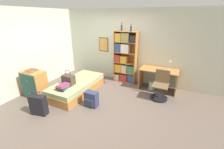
# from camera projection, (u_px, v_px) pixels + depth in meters

# --- Properties ---
(ground_plane) EXTENTS (14.00, 14.00, 0.00)m
(ground_plane) POSITION_uv_depth(u_px,v_px,m) (94.00, 96.00, 4.71)
(ground_plane) COLOR #66564C
(wall_back) EXTENTS (10.00, 0.09, 2.60)m
(wall_back) POSITION_uv_depth(u_px,v_px,m) (116.00, 46.00, 5.65)
(wall_back) COLOR beige
(wall_back) RESTS_ON ground_plane
(wall_left) EXTENTS (0.06, 10.00, 2.60)m
(wall_left) POSITION_uv_depth(u_px,v_px,m) (39.00, 49.00, 5.09)
(wall_left) COLOR beige
(wall_left) RESTS_ON ground_plane
(bed) EXTENTS (0.94, 1.98, 0.39)m
(bed) POSITION_uv_depth(u_px,v_px,m) (78.00, 86.00, 4.90)
(bed) COLOR #B77538
(bed) RESTS_ON ground_plane
(handbag) EXTENTS (0.37, 0.23, 0.46)m
(handbag) POSITION_uv_depth(u_px,v_px,m) (69.00, 79.00, 4.55)
(handbag) COLOR #47382D
(handbag) RESTS_ON bed
(book_stack_on_bed) EXTENTS (0.36, 0.40, 0.14)m
(book_stack_on_bed) POSITION_uv_depth(u_px,v_px,m) (63.00, 87.00, 4.27)
(book_stack_on_bed) COLOR beige
(book_stack_on_bed) RESTS_ON bed
(suitcase) EXTENTS (0.44, 0.27, 0.65)m
(suitcase) POSITION_uv_depth(u_px,v_px,m) (39.00, 105.00, 3.76)
(suitcase) COLOR black
(suitcase) RESTS_ON ground_plane
(dresser) EXTENTS (0.67, 0.46, 0.82)m
(dresser) POSITION_uv_depth(u_px,v_px,m) (35.00, 84.00, 4.54)
(dresser) COLOR #B77538
(dresser) RESTS_ON ground_plane
(magazine_pile_on_dresser) EXTENTS (0.30, 0.37, 0.05)m
(magazine_pile_on_dresser) POSITION_uv_depth(u_px,v_px,m) (31.00, 71.00, 4.42)
(magazine_pile_on_dresser) COLOR #427A4C
(magazine_pile_on_dresser) RESTS_ON dresser
(bookcase) EXTENTS (0.81, 0.31, 1.86)m
(bookcase) POSITION_uv_depth(u_px,v_px,m) (125.00, 59.00, 5.45)
(bookcase) COLOR #B77538
(bookcase) RESTS_ON ground_plane
(bottle_green) EXTENTS (0.06, 0.06, 0.28)m
(bottle_green) POSITION_uv_depth(u_px,v_px,m) (122.00, 28.00, 5.13)
(bottle_green) COLOR navy
(bottle_green) RESTS_ON bookcase
(bottle_brown) EXTENTS (0.06, 0.06, 0.24)m
(bottle_brown) POSITION_uv_depth(u_px,v_px,m) (131.00, 29.00, 4.95)
(bottle_brown) COLOR navy
(bottle_brown) RESTS_ON bookcase
(desk) EXTENTS (1.20, 0.63, 0.73)m
(desk) POSITION_uv_depth(u_px,v_px,m) (159.00, 76.00, 4.95)
(desk) COLOR #B77538
(desk) RESTS_ON ground_plane
(desk_lamp) EXTENTS (0.16, 0.11, 0.39)m
(desk_lamp) POSITION_uv_depth(u_px,v_px,m) (171.00, 63.00, 4.64)
(desk_lamp) COLOR #ADA89E
(desk_lamp) RESTS_ON desk
(desk_chair) EXTENTS (0.50, 0.50, 0.87)m
(desk_chair) POSITION_uv_depth(u_px,v_px,m) (160.00, 90.00, 4.49)
(desk_chair) COLOR black
(desk_chair) RESTS_ON ground_plane
(backpack) EXTENTS (0.36, 0.24, 0.44)m
(backpack) POSITION_uv_depth(u_px,v_px,m) (91.00, 99.00, 4.11)
(backpack) COLOR #2D3856
(backpack) RESTS_ON ground_plane
(waste_bin) EXTENTS (0.21, 0.21, 0.29)m
(waste_bin) POSITION_uv_depth(u_px,v_px,m) (152.00, 85.00, 5.09)
(waste_bin) COLOR #99C1B2
(waste_bin) RESTS_ON ground_plane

